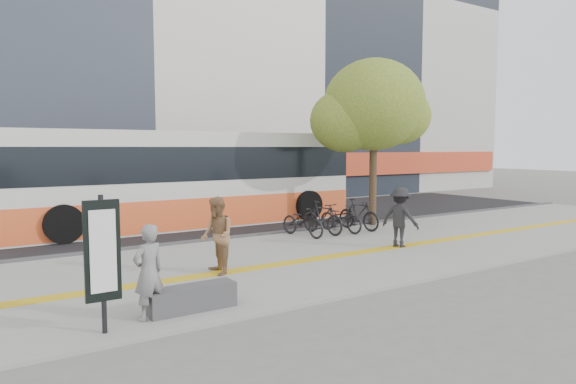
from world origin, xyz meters
TOP-DOWN VIEW (x-y plane):
  - ground at (0.00, 0.00)m, footprint 120.00×120.00m
  - sidewalk at (0.00, 1.50)m, footprint 40.00×7.00m
  - tactile_strip at (0.00, 1.00)m, footprint 40.00×0.45m
  - street at (0.00, 9.00)m, footprint 40.00×8.00m
  - curb at (0.00, 5.00)m, footprint 40.00×0.25m
  - bench at (-2.60, -1.20)m, footprint 1.60×0.45m
  - signboard at (-4.20, -1.51)m, footprint 0.55×0.10m
  - street_tree at (7.18, 4.82)m, footprint 4.40×3.80m
  - bus at (1.29, 8.50)m, footprint 13.22×3.13m
  - bicycle_row at (4.65, 4.00)m, footprint 3.27×1.98m
  - seated_woman at (-3.40, -1.26)m, footprint 0.69×0.57m
  - pedestrian_tan at (-1.07, 0.96)m, footprint 0.77×0.94m
  - pedestrian_dark at (4.84, 0.96)m, footprint 0.99×1.29m

SIDE VIEW (x-z plane):
  - ground at x=0.00m, z-range 0.00..0.00m
  - street at x=0.00m, z-range 0.00..0.06m
  - sidewalk at x=0.00m, z-range 0.00..0.08m
  - curb at x=0.00m, z-range 0.00..0.14m
  - tactile_strip at x=0.00m, z-range 0.08..0.09m
  - bench at x=-2.60m, z-range 0.08..0.53m
  - bicycle_row at x=4.65m, z-range 0.05..1.16m
  - seated_woman at x=-3.40m, z-range 0.08..1.72m
  - pedestrian_dark at x=4.84m, z-range 0.08..1.85m
  - pedestrian_tan at x=-1.07m, z-range 0.08..1.88m
  - signboard at x=-4.20m, z-range 0.27..2.47m
  - bus at x=1.29m, z-range -0.04..3.48m
  - street_tree at x=7.18m, z-range 1.36..7.67m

